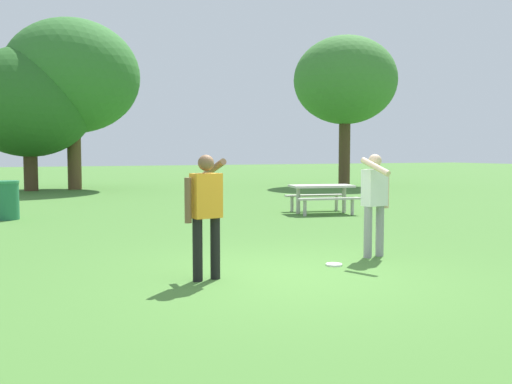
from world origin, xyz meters
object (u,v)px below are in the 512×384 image
object	(u,v)px
trash_can_beside_table	(7,200)
tree_tall_left	(29,103)
frisbee	(334,265)
person_catcher	(206,207)
tree_broad_center	(72,77)
tree_far_right	(345,81)
person_thrower	(375,197)
picnic_table_near	(321,193)

from	to	relation	value
trash_can_beside_table	tree_tall_left	size ratio (longest dim) A/B	0.16
frisbee	tree_tall_left	distance (m)	19.56
person_catcher	tree_tall_left	bearing A→B (deg)	93.89
trash_can_beside_table	tree_broad_center	world-z (taller)	tree_broad_center
frisbee	tree_tall_left	world-z (taller)	tree_tall_left
person_catcher	frisbee	size ratio (longest dim) A/B	6.69
frisbee	tree_far_right	xyz separation A→B (m)	(11.03, 16.59, 5.13)
person_thrower	tree_tall_left	xyz separation A→B (m)	(-4.27, 18.60, 2.80)
person_thrower	frisbee	distance (m)	1.37
picnic_table_near	tree_far_right	xyz separation A→B (m)	(7.54, 10.39, 4.58)
picnic_table_near	trash_can_beside_table	distance (m)	8.08
trash_can_beside_table	tree_broad_center	bearing A→B (deg)	75.45
tree_broad_center	tree_far_right	distance (m)	12.78
person_catcher	trash_can_beside_table	bearing A→B (deg)	105.72
tree_tall_left	tree_broad_center	xyz separation A→B (m)	(1.82, 0.18, 1.20)
tree_tall_left	trash_can_beside_table	bearing A→B (deg)	-95.43
person_catcher	tree_far_right	distance (m)	21.61
person_catcher	tree_tall_left	size ratio (longest dim) A/B	0.27
person_thrower	person_catcher	xyz separation A→B (m)	(-2.98, -0.41, 0.00)
person_catcher	trash_can_beside_table	xyz separation A→B (m)	(-2.32, 8.23, -0.48)
person_catcher	tree_far_right	xyz separation A→B (m)	(13.06, 16.70, 4.18)
tree_tall_left	person_thrower	bearing A→B (deg)	-77.07
picnic_table_near	tree_far_right	world-z (taller)	tree_far_right
tree_tall_left	tree_broad_center	distance (m)	2.19
person_thrower	picnic_table_near	distance (m)	6.44
person_catcher	frisbee	distance (m)	2.25
person_thrower	person_catcher	distance (m)	3.01
frisbee	trash_can_beside_table	distance (m)	9.23
frisbee	trash_can_beside_table	xyz separation A→B (m)	(-4.35, 8.12, 0.47)
tree_tall_left	tree_far_right	world-z (taller)	tree_far_right
person_catcher	trash_can_beside_table	size ratio (longest dim) A/B	1.71
tree_tall_left	tree_far_right	size ratio (longest dim) A/B	0.83
trash_can_beside_table	tree_broad_center	xyz separation A→B (m)	(2.84, 10.96, 4.47)
picnic_table_near	tree_far_right	size ratio (longest dim) A/B	0.27
picnic_table_near	tree_broad_center	world-z (taller)	tree_broad_center
person_thrower	picnic_table_near	size ratio (longest dim) A/B	0.84
person_thrower	trash_can_beside_table	world-z (taller)	person_thrower
person_catcher	picnic_table_near	distance (m)	8.40
trash_can_beside_table	person_catcher	bearing A→B (deg)	-74.28
person_thrower	picnic_table_near	xyz separation A→B (m)	(2.55, 5.89, -0.40)
person_thrower	tree_far_right	world-z (taller)	tree_far_right
picnic_table_near	tree_broad_center	xyz separation A→B (m)	(-5.00, 12.88, 4.39)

